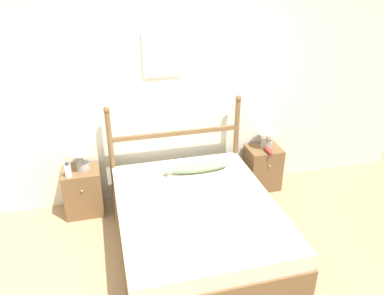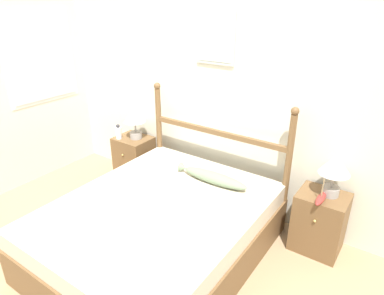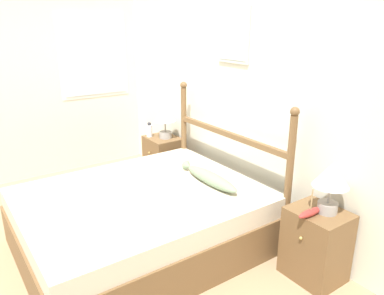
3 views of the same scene
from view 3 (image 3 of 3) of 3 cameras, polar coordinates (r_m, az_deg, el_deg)
ground_plane at (r=3.30m, az=-17.78°, el=-17.00°), size 16.00×16.00×0.00m
wall_back at (r=3.61m, az=7.33°, el=9.01°), size 6.40×0.08×2.55m
wall_left at (r=4.84m, az=-27.01°, el=9.62°), size 0.08×6.40×2.55m
bed at (r=3.30m, az=-7.63°, el=-10.88°), size 1.58×1.95×0.51m
headboard at (r=3.60m, az=5.48°, el=-0.40°), size 1.59×0.07×1.26m
nightstand_left at (r=4.57m, az=-4.41°, el=-1.80°), size 0.42×0.37×0.56m
nightstand_right at (r=3.05m, az=18.33°, el=-13.85°), size 0.42×0.37×0.56m
table_lamp_left at (r=4.38m, az=-4.14°, el=4.77°), size 0.26×0.26×0.38m
table_lamp_right at (r=2.81m, az=20.44°, el=-4.48°), size 0.26×0.26×0.38m
bottle at (r=4.50m, az=-6.51°, el=2.65°), size 0.07×0.07×0.18m
model_boat at (r=2.82m, az=17.58°, el=-9.40°), size 0.06×0.24×0.21m
fish_pillow at (r=3.31m, az=2.72°, el=-4.62°), size 0.73×0.14×0.11m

